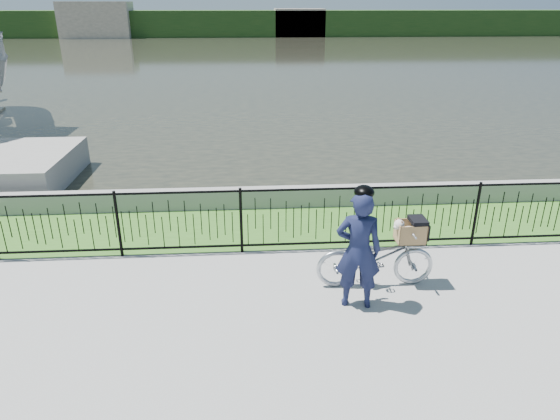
{
  "coord_description": "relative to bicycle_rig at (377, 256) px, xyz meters",
  "views": [
    {
      "loc": [
        -0.89,
        -5.97,
        3.92
      ],
      "look_at": [
        -0.4,
        1.0,
        1.0
      ],
      "focal_mm": 32.0,
      "sensor_mm": 36.0,
      "label": 1
    }
  ],
  "objects": [
    {
      "name": "ground",
      "position": [
        -0.98,
        -0.4,
        -0.47
      ],
      "size": [
        120.0,
        120.0,
        0.0
      ],
      "primitive_type": "plane",
      "color": "gray",
      "rests_on": "ground"
    },
    {
      "name": "grass_strip",
      "position": [
        -0.98,
        2.2,
        -0.47
      ],
      "size": [
        60.0,
        2.0,
        0.01
      ],
      "primitive_type": "cube",
      "color": "#386D22",
      "rests_on": "ground"
    },
    {
      "name": "water",
      "position": [
        -0.98,
        32.6,
        -0.47
      ],
      "size": [
        120.0,
        120.0,
        0.0
      ],
      "primitive_type": "plane",
      "color": "#2A2B20",
      "rests_on": "ground"
    },
    {
      "name": "quay_wall",
      "position": [
        -0.98,
        3.2,
        -0.27
      ],
      "size": [
        60.0,
        0.3,
        0.4
      ],
      "primitive_type": "cube",
      "color": "gray",
      "rests_on": "ground"
    },
    {
      "name": "fence",
      "position": [
        -0.98,
        1.2,
        0.1
      ],
      "size": [
        14.0,
        0.06,
        1.15
      ],
      "primitive_type": null,
      "color": "black",
      "rests_on": "ground"
    },
    {
      "name": "far_treeline",
      "position": [
        -0.98,
        59.6,
        1.03
      ],
      "size": [
        120.0,
        6.0,
        3.0
      ],
      "primitive_type": "cube",
      "color": "#244219",
      "rests_on": "ground"
    },
    {
      "name": "far_building_left",
      "position": [
        -18.98,
        57.6,
        1.53
      ],
      "size": [
        8.0,
        4.0,
        4.0
      ],
      "primitive_type": "cube",
      "color": "#A89887",
      "rests_on": "ground"
    },
    {
      "name": "far_building_right",
      "position": [
        5.02,
        58.1,
        1.13
      ],
      "size": [
        6.0,
        3.0,
        3.2
      ],
      "primitive_type": "cube",
      "color": "#A89887",
      "rests_on": "ground"
    },
    {
      "name": "bicycle_rig",
      "position": [
        0.0,
        0.0,
        0.0
      ],
      "size": [
        1.74,
        0.61,
        1.08
      ],
      "color": "#A4A9B0",
      "rests_on": "ground"
    },
    {
      "name": "cyclist",
      "position": [
        -0.4,
        -0.5,
        0.4
      ],
      "size": [
        0.67,
        0.5,
        1.76
      ],
      "color": "#141937",
      "rests_on": "ground"
    }
  ]
}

